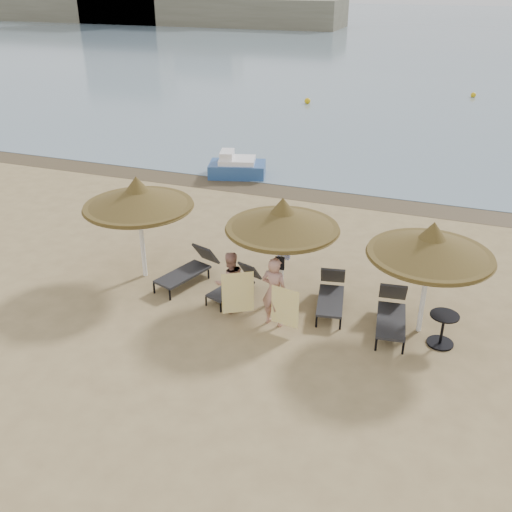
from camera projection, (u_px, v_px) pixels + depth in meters
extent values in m
plane|color=tan|center=(259.00, 328.00, 13.93)|extent=(160.00, 160.00, 0.00)
cube|color=slate|center=(447.00, 31.00, 81.13)|extent=(200.00, 140.00, 0.03)
cube|color=brown|center=(341.00, 198.00, 21.83)|extent=(200.00, 1.60, 0.01)
cube|color=#746E58|center=(159.00, 10.00, 92.24)|extent=(60.00, 10.00, 4.00)
cylinder|color=white|center=(142.00, 241.00, 15.85)|extent=(0.12, 0.12, 2.17)
cone|color=brown|center=(138.00, 197.00, 15.26)|extent=(3.00, 3.00, 0.57)
cone|color=brown|center=(137.00, 185.00, 15.10)|extent=(0.72, 0.72, 0.47)
cylinder|color=brown|center=(139.00, 206.00, 15.38)|extent=(2.94, 2.94, 0.10)
cylinder|color=white|center=(282.00, 264.00, 14.70)|extent=(0.12, 0.12, 2.09)
cone|color=brown|center=(283.00, 219.00, 14.13)|extent=(2.89, 2.89, 0.55)
cone|color=brown|center=(283.00, 206.00, 13.98)|extent=(0.70, 0.70, 0.45)
cylinder|color=brown|center=(282.00, 228.00, 14.25)|extent=(2.83, 2.83, 0.10)
cylinder|color=white|center=(424.00, 293.00, 13.37)|extent=(0.12, 0.12, 2.09)
cone|color=brown|center=(431.00, 245.00, 12.81)|extent=(2.88, 2.88, 0.55)
cone|color=brown|center=(433.00, 231.00, 12.66)|extent=(0.70, 0.70, 0.45)
cylinder|color=brown|center=(430.00, 255.00, 12.92)|extent=(2.83, 2.83, 0.10)
cylinder|color=black|center=(154.00, 288.00, 15.37)|extent=(0.05, 0.05, 0.30)
cylinder|color=black|center=(170.00, 295.00, 15.03)|extent=(0.05, 0.05, 0.30)
cylinder|color=black|center=(193.00, 268.00, 16.43)|extent=(0.05, 0.05, 0.30)
cylinder|color=black|center=(209.00, 274.00, 16.10)|extent=(0.05, 0.05, 0.30)
cube|color=black|center=(183.00, 274.00, 15.69)|extent=(1.14, 1.75, 0.06)
cube|color=black|center=(206.00, 254.00, 16.24)|extent=(0.78, 0.64, 0.61)
cylinder|color=black|center=(206.00, 301.00, 14.80)|extent=(0.05, 0.05, 0.25)
cylinder|color=black|center=(221.00, 308.00, 14.52)|extent=(0.05, 0.05, 0.25)
cylinder|color=black|center=(238.00, 283.00, 15.69)|extent=(0.05, 0.05, 0.25)
cylinder|color=black|center=(252.00, 288.00, 15.40)|extent=(0.05, 0.05, 0.25)
cube|color=black|center=(231.00, 289.00, 15.07)|extent=(0.98, 1.47, 0.05)
cube|color=black|center=(250.00, 271.00, 15.53)|extent=(0.66, 0.55, 0.52)
cylinder|color=black|center=(316.00, 322.00, 13.90)|extent=(0.05, 0.05, 0.29)
cylinder|color=black|center=(340.00, 324.00, 13.81)|extent=(0.05, 0.05, 0.29)
cylinder|color=black|center=(321.00, 293.00, 15.17)|extent=(0.05, 0.05, 0.29)
cylinder|color=black|center=(342.00, 294.00, 15.08)|extent=(0.05, 0.05, 0.29)
cube|color=black|center=(330.00, 301.00, 14.46)|extent=(0.90, 1.63, 0.06)
cube|color=black|center=(333.00, 275.00, 15.15)|extent=(0.70, 0.54, 0.58)
cylinder|color=black|center=(376.00, 345.00, 13.04)|extent=(0.05, 0.05, 0.30)
cylinder|color=black|center=(403.00, 348.00, 12.92)|extent=(0.05, 0.05, 0.30)
cylinder|color=black|center=(379.00, 310.00, 14.36)|extent=(0.05, 0.05, 0.30)
cylinder|color=black|center=(403.00, 313.00, 14.24)|extent=(0.05, 0.05, 0.30)
cube|color=black|center=(391.00, 321.00, 13.61)|extent=(0.86, 1.69, 0.06)
cube|color=black|center=(393.00, 292.00, 14.32)|extent=(0.72, 0.53, 0.61)
cylinder|color=black|center=(440.00, 343.00, 13.33)|extent=(0.62, 0.62, 0.04)
cylinder|color=black|center=(442.00, 330.00, 13.16)|extent=(0.07, 0.07, 0.75)
cylinder|color=black|center=(445.00, 315.00, 12.99)|extent=(0.66, 0.66, 0.03)
imported|color=tan|center=(230.00, 278.00, 14.25)|extent=(1.02, 1.01, 1.90)
imported|color=tan|center=(274.00, 286.00, 13.64)|extent=(1.05, 0.76, 2.11)
cube|color=yellow|center=(238.00, 293.00, 13.93)|extent=(0.69, 0.44, 1.11)
cube|color=yellow|center=(285.00, 307.00, 13.48)|extent=(0.72, 0.14, 1.01)
cube|color=white|center=(284.00, 251.00, 14.73)|extent=(0.33, 0.14, 0.40)
cube|color=black|center=(280.00, 263.00, 14.52)|extent=(0.24, 0.10, 0.34)
cube|color=#2B5292|center=(237.00, 170.00, 24.05)|extent=(2.61, 1.95, 0.58)
cube|color=white|center=(237.00, 161.00, 23.89)|extent=(1.74, 1.52, 0.26)
cube|color=white|center=(227.00, 155.00, 23.81)|extent=(0.76, 1.06, 0.37)
sphere|color=yellow|center=(307.00, 101.00, 37.09)|extent=(0.39, 0.39, 0.39)
sphere|color=yellow|center=(473.00, 95.00, 38.98)|extent=(0.35, 0.35, 0.35)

